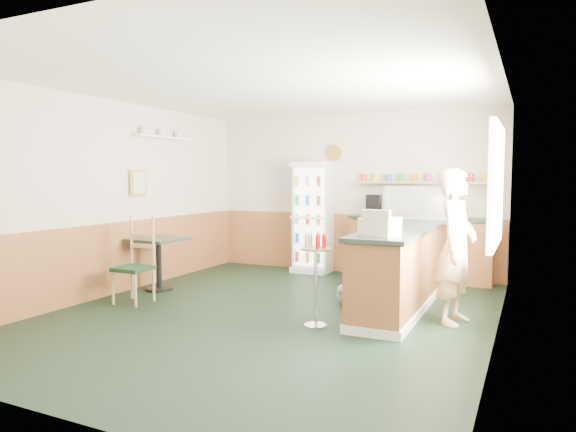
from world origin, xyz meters
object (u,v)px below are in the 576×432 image
Objects in this scene: display_case at (417,205)px; cash_register at (380,227)px; condiment_stand at (316,266)px; cafe_chair at (138,257)px; cafe_table at (159,253)px; drinks_fridge at (313,217)px; shopkeeper at (456,247)px.

cash_register is at bearing -90.00° from display_case.
cash_register is 0.81m from condiment_stand.
cafe_chair reaches higher than condiment_stand.
cafe_chair is (0.20, -0.65, 0.05)m from cafe_table.
cash_register is (0.00, -1.92, -0.14)m from display_case.
condiment_stand is 1.33× the size of cafe_table.
drinks_fridge is 3.22m from cafe_chair.
condiment_stand is (-0.66, -2.09, -0.59)m from display_case.
cafe_chair is at bearing -112.88° from drinks_fridge.
cash_register is at bearing 0.29° from cafe_chair.
cafe_table is at bearing -179.79° from cash_register.
cafe_table is at bearing 104.90° from cafe_chair.
drinks_fridge reaches higher than cafe_table.
drinks_fridge is 1.87× the size of condiment_stand.
shopkeeper reaches higher than cash_register.
drinks_fridge is 1.09× the size of shopkeeper.
condiment_stand is 2.54m from cafe_chair.
cafe_table is 0.67× the size of cafe_chair.
display_case is 1.53m from shopkeeper.
shopkeeper is at bearing -39.77° from drinks_fridge.
cash_register is 0.96m from shopkeeper.
shopkeeper is at bearing 49.93° from cash_register.
cafe_chair is at bearing -168.72° from cash_register.
shopkeeper is 4.11m from cafe_table.
cafe_table is at bearing 101.03° from shopkeeper.
drinks_fridge reaches higher than display_case.
cash_register is 0.32× the size of cafe_chair.
display_case is 0.50× the size of shopkeeper.
shopkeeper reaches higher than condiment_stand.
display_case is at bearing 72.48° from condiment_stand.
condiment_stand is at bearing -156.26° from cash_register.
shopkeeper is 2.27× the size of cafe_table.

